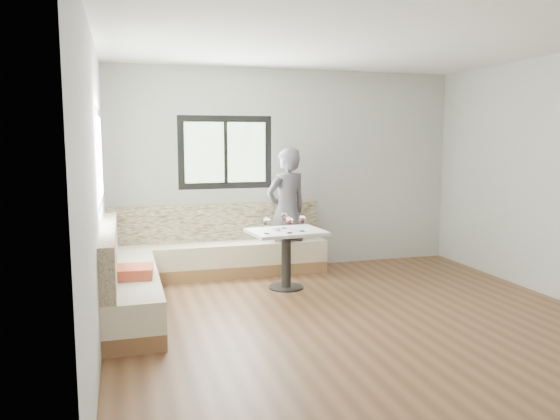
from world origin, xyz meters
name	(u,v)px	position (x,y,z in m)	size (l,w,h in m)	color
room	(352,182)	(-0.08, 0.08, 1.41)	(5.01, 5.01, 2.81)	brown
banquette	(184,264)	(-1.59, 1.63, 0.33)	(2.90, 2.80, 0.95)	brown
table	(286,245)	(-0.37, 1.37, 0.54)	(0.94, 0.77, 0.73)	black
person	(287,211)	(-0.13, 2.14, 0.86)	(0.63, 0.41, 1.72)	#504C54
olive_ramekin	(277,229)	(-0.49, 1.37, 0.75)	(0.09, 0.09, 0.04)	white
wine_glass_a	(267,222)	(-0.66, 1.20, 0.87)	(0.09, 0.09, 0.20)	white
wine_glass_b	(290,221)	(-0.39, 1.17, 0.87)	(0.09, 0.09, 0.20)	white
wine_glass_c	(302,220)	(-0.21, 1.24, 0.87)	(0.09, 0.09, 0.20)	white
wine_glass_d	(284,217)	(-0.35, 1.52, 0.87)	(0.09, 0.09, 0.20)	white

